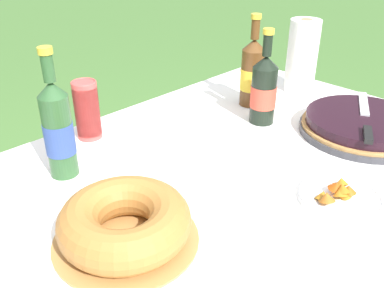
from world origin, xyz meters
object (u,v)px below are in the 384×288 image
Objects in this scene: bundt_cake at (125,223)px; cider_bottle_amber at (252,73)px; juice_bottle_red at (264,90)px; berry_tart at (363,125)px; snack_plate_near at (340,195)px; serving_knife at (366,119)px; paper_towel_roll at (302,56)px; cider_bottle_green at (58,130)px; cup_stack at (87,110)px.

cider_bottle_amber is at bearing 19.51° from bundt_cake.
bundt_cake is 1.01× the size of juice_bottle_red.
bundt_cake is 0.96× the size of cider_bottle_amber.
snack_plate_near is at bearing -161.48° from berry_tart.
juice_bottle_red is at bearing 12.89° from bundt_cake.
serving_knife is 1.29× the size of paper_towel_roll.
berry_tart is 1.41× the size of paper_towel_roll.
bundt_cake reaches higher than snack_plate_near.
cider_bottle_green is at bearing 150.07° from berry_tart.
juice_bottle_red is at bearing -33.44° from cup_stack.
bundt_cake is 1.52× the size of snack_plate_near.
cider_bottle_amber is (-0.04, 0.40, 0.05)m from serving_knife.
cider_bottle_green is at bearing 164.58° from juice_bottle_red.
paper_towel_roll is at bearing 40.51° from snack_plate_near.
cup_stack is at bearing 108.81° from snack_plate_near.
cup_stack is 0.57× the size of cider_bottle_amber.
cup_stack is 0.54m from juice_bottle_red.
cider_bottle_amber reaches higher than paper_towel_roll.
juice_bottle_red reaches higher than serving_knife.
serving_knife is at bearing -9.63° from bundt_cake.
cider_bottle_amber is 1.17× the size of paper_towel_roll.
cider_bottle_amber is (0.54, -0.18, 0.03)m from cup_stack.
juice_bottle_red is 1.12× the size of paper_towel_roll.
serving_knife reaches higher than berry_tart.
juice_bottle_red is 1.51× the size of snack_plate_near.
cider_bottle_amber reaches higher than juice_bottle_red.
juice_bottle_red reaches higher than bundt_cake.
juice_bottle_red is (-0.09, -0.11, -0.01)m from cider_bottle_amber.
paper_towel_roll is at bearing -16.53° from cup_stack.
cup_stack is (0.20, 0.45, 0.04)m from bundt_cake.
cup_stack is at bearing 161.06° from cider_bottle_amber.
cider_bottle_green is 0.69m from snack_plate_near.
paper_towel_roll reaches higher than bundt_cake.
berry_tart is at bearing -80.91° from cider_bottle_amber.
juice_bottle_red is (-0.15, 0.27, 0.08)m from berry_tart.
cider_bottle_green reaches higher than paper_towel_roll.
cup_stack is at bearing 146.56° from juice_bottle_red.
cup_stack is (-0.57, 0.58, 0.02)m from serving_knife.
cup_stack is at bearing 136.62° from berry_tart.
cider_bottle_green is 0.63m from juice_bottle_red.
paper_towel_roll is at bearing -6.12° from cider_bottle_green.
paper_towel_roll is at bearing 12.06° from juice_bottle_red.
serving_knife is 1.15× the size of juice_bottle_red.
bundt_cake is 0.50m from snack_plate_near.
paper_towel_roll is (0.98, 0.22, 0.09)m from bundt_cake.
snack_plate_near is (-0.30, -0.50, -0.10)m from cider_bottle_amber.
bundt_cake reaches higher than serving_knife.
berry_tart is 1.26× the size of juice_bottle_red.
cup_stack is 0.21m from cider_bottle_green.
snack_plate_near is (0.39, -0.56, -0.11)m from cider_bottle_green.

